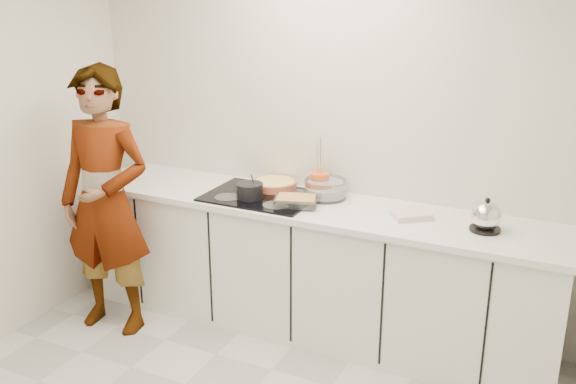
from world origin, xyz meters
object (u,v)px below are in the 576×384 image
at_px(kettle, 486,217).
at_px(tart_dish, 274,184).
at_px(hob, 261,196).
at_px(utensil_crock, 319,184).
at_px(cook, 106,202).
at_px(mixing_bowl, 325,189).
at_px(baking_dish, 296,200).
at_px(saucepan, 250,191).

bearing_deg(kettle, tart_dish, 173.84).
relative_size(hob, utensil_crock, 4.53).
xyz_separation_m(utensil_crock, cook, (-1.22, -0.71, -0.09)).
distance_m(mixing_bowl, cook, 1.45).
bearing_deg(mixing_bowl, baking_dish, -113.30).
relative_size(saucepan, mixing_bowl, 0.69).
relative_size(baking_dish, kettle, 1.57).
distance_m(tart_dish, mixing_bowl, 0.39).
height_order(saucepan, kettle, kettle).
bearing_deg(mixing_bowl, utensil_crock, 154.10).
distance_m(baking_dish, cook, 1.26).
height_order(baking_dish, kettle, kettle).
distance_m(hob, kettle, 1.45).
bearing_deg(cook, saucepan, 20.90).
relative_size(hob, kettle, 3.57).
xyz_separation_m(mixing_bowl, kettle, (1.06, -0.14, 0.03)).
height_order(hob, tart_dish, tart_dish).
bearing_deg(saucepan, baking_dish, 1.73).
bearing_deg(hob, utensil_crock, 29.38).
relative_size(baking_dish, cook, 0.18).
height_order(utensil_crock, cook, cook).
bearing_deg(tart_dish, baking_dish, -41.39).
bearing_deg(kettle, baking_dish, -175.38).
bearing_deg(saucepan, tart_dish, 79.15).
height_order(saucepan, utensil_crock, saucepan).
distance_m(hob, cook, 1.02).
bearing_deg(kettle, cook, -167.08).
bearing_deg(tart_dish, hob, -93.21).
xyz_separation_m(hob, baking_dish, (0.29, -0.07, 0.04)).
height_order(hob, utensil_crock, utensil_crock).
relative_size(mixing_bowl, utensil_crock, 2.02).
bearing_deg(mixing_bowl, cook, -151.99).
relative_size(mixing_bowl, cook, 0.18).
bearing_deg(saucepan, hob, 64.40).
bearing_deg(tart_dish, cook, -142.25).
relative_size(hob, tart_dish, 2.21).
bearing_deg(kettle, saucepan, -176.02).
distance_m(saucepan, mixing_bowl, 0.50).
distance_m(hob, tart_dish, 0.18).
xyz_separation_m(hob, cook, (-0.88, -0.52, -0.02)).
bearing_deg(saucepan, kettle, 3.98).
bearing_deg(kettle, hob, -179.19).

